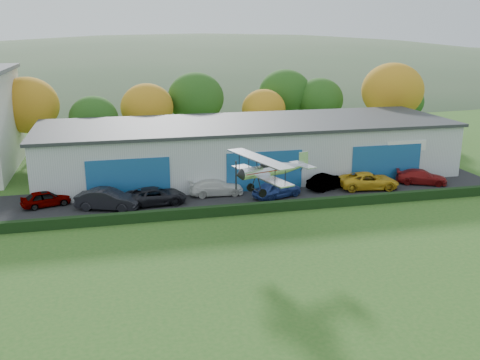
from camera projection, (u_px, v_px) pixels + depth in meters
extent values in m
plane|color=#2A5B1C|center=(289.00, 319.00, 27.35)|extent=(300.00, 300.00, 0.00)
cube|color=black|center=(246.00, 195.00, 47.67)|extent=(48.00, 9.00, 0.05)
cube|color=black|center=(260.00, 208.00, 43.08)|extent=(46.00, 0.60, 0.80)
cube|color=#B2B7BC|center=(248.00, 149.00, 54.00)|extent=(40.00, 12.00, 5.00)
cube|color=#2D3033|center=(248.00, 123.00, 53.28)|extent=(40.60, 12.60, 0.30)
cube|color=#1B528F|center=(129.00, 180.00, 45.84)|extent=(7.00, 0.12, 3.60)
cube|color=#1B528F|center=(265.00, 171.00, 48.53)|extent=(7.00, 0.12, 3.60)
cube|color=#1B528F|center=(386.00, 164.00, 51.22)|extent=(7.00, 0.12, 3.60)
cylinder|color=#3D2614|center=(32.00, 145.00, 60.55)|extent=(0.36, 0.36, 3.15)
ellipsoid|color=#B86B16|center=(27.00, 105.00, 59.34)|extent=(6.84, 6.84, 6.16)
cylinder|color=#3D2614|center=(96.00, 148.00, 60.34)|extent=(0.36, 0.36, 2.45)
ellipsoid|color=#1E4C14|center=(94.00, 118.00, 59.40)|extent=(5.32, 5.32, 4.79)
cylinder|color=#3D2614|center=(149.00, 141.00, 63.51)|extent=(0.36, 0.36, 2.80)
ellipsoid|color=#B86B16|center=(147.00, 107.00, 62.43)|extent=(6.08, 6.08, 5.47)
cylinder|color=#3D2614|center=(197.00, 134.00, 66.68)|extent=(0.36, 0.36, 3.15)
ellipsoid|color=#1E4C14|center=(196.00, 98.00, 65.47)|extent=(6.84, 6.84, 6.16)
cylinder|color=#3D2614|center=(263.00, 137.00, 66.70)|extent=(0.36, 0.36, 2.45)
ellipsoid|color=#B86B16|center=(264.00, 109.00, 65.75)|extent=(5.32, 5.32, 4.79)
cylinder|color=#3D2614|center=(318.00, 130.00, 70.31)|extent=(0.36, 0.36, 2.80)
ellipsoid|color=#1E4C14|center=(319.00, 99.00, 69.24)|extent=(6.08, 6.08, 5.47)
cylinder|color=#3D2614|center=(389.00, 130.00, 68.27)|extent=(0.36, 0.36, 3.50)
ellipsoid|color=#B86B16|center=(392.00, 91.00, 66.92)|extent=(7.60, 7.60, 6.84)
cylinder|color=#3D2614|center=(401.00, 127.00, 73.05)|extent=(0.36, 0.36, 2.45)
ellipsoid|color=#1E4C14|center=(404.00, 102.00, 72.11)|extent=(5.32, 5.32, 4.79)
cylinder|color=#3D2614|center=(284.00, 127.00, 71.24)|extent=(0.36, 0.36, 3.15)
ellipsoid|color=#1E4C14|center=(285.00, 93.00, 70.03)|extent=(6.84, 6.84, 6.16)
ellipsoid|color=#4C6642|center=(205.00, 127.00, 167.04)|extent=(320.00, 196.00, 56.00)
ellipsoid|color=#4C6642|center=(411.00, 102.00, 181.24)|extent=(240.00, 126.00, 36.00)
imported|color=gray|center=(46.00, 198.00, 44.36)|extent=(4.21, 2.70, 1.33)
imported|color=black|center=(108.00, 199.00, 43.58)|extent=(5.38, 3.46, 1.68)
imported|color=black|center=(155.00, 196.00, 44.86)|extent=(5.32, 2.77, 1.43)
imported|color=silver|center=(216.00, 187.00, 47.37)|extent=(4.82, 2.08, 1.38)
imported|color=navy|center=(277.00, 189.00, 46.66)|extent=(4.76, 3.23, 1.50)
imported|color=gray|center=(328.00, 181.00, 49.17)|extent=(4.44, 3.00, 1.39)
imported|color=gold|center=(369.00, 181.00, 49.18)|extent=(5.66, 3.20, 1.49)
imported|color=maroon|center=(421.00, 177.00, 50.76)|extent=(5.00, 3.66, 1.34)
cylinder|color=silver|center=(263.00, 171.00, 36.54)|extent=(3.42, 1.71, 0.79)
cone|color=silver|center=(295.00, 166.00, 37.81)|extent=(2.08, 1.31, 0.79)
cone|color=black|center=(239.00, 175.00, 35.64)|extent=(0.65, 0.88, 0.79)
cube|color=maroon|center=(267.00, 170.00, 36.66)|extent=(3.76, 1.82, 0.05)
cube|color=black|center=(269.00, 165.00, 36.65)|extent=(1.16, 0.80, 0.22)
cube|color=silver|center=(261.00, 175.00, 36.53)|extent=(2.85, 6.37, 0.09)
cube|color=silver|center=(259.00, 159.00, 36.12)|extent=(3.03, 6.73, 0.09)
cylinder|color=black|center=(275.00, 175.00, 34.28)|extent=(0.07, 0.07, 1.14)
cylinder|color=black|center=(285.00, 174.00, 34.65)|extent=(0.07, 0.07, 1.14)
cylinder|color=black|center=(239.00, 160.00, 38.08)|extent=(0.07, 0.07, 1.14)
cylinder|color=black|center=(249.00, 159.00, 38.46)|extent=(0.07, 0.07, 1.14)
cylinder|color=black|center=(261.00, 164.00, 35.95)|extent=(0.10, 0.20, 0.65)
cylinder|color=black|center=(257.00, 162.00, 36.46)|extent=(0.10, 0.20, 0.65)
cylinder|color=black|center=(260.00, 184.00, 36.18)|extent=(0.23, 0.60, 1.08)
cylinder|color=black|center=(254.00, 182.00, 36.80)|extent=(0.23, 0.60, 1.08)
cylinder|color=black|center=(257.00, 190.00, 36.64)|extent=(0.53, 1.62, 0.06)
cylinder|color=black|center=(263.00, 193.00, 35.98)|extent=(0.57, 0.28, 0.56)
cylinder|color=black|center=(251.00, 187.00, 37.29)|extent=(0.57, 0.28, 0.56)
cylinder|color=black|center=(302.00, 168.00, 38.16)|extent=(0.32, 0.14, 0.37)
cube|color=silver|center=(302.00, 165.00, 38.09)|extent=(1.41, 2.41, 0.05)
cube|color=silver|center=(303.00, 159.00, 38.02)|extent=(0.77, 0.27, 0.97)
cube|color=black|center=(236.00, 175.00, 35.52)|extent=(0.08, 0.12, 1.93)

